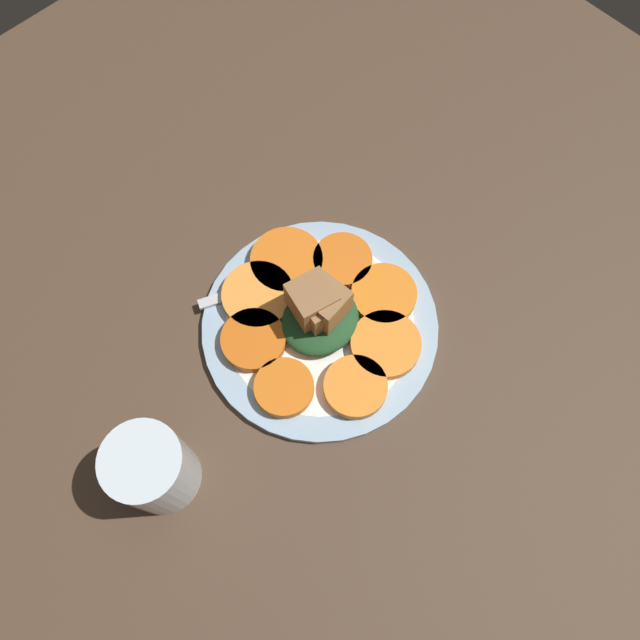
{
  "coord_description": "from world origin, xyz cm",
  "views": [
    {
      "loc": [
        17.17,
        17.94,
        64.69
      ],
      "look_at": [
        0.0,
        0.0,
        4.1
      ],
      "focal_mm": 35.0,
      "sensor_mm": 36.0,
      "label": 1
    }
  ],
  "objects": [
    {
      "name": "carrot_slice_0",
      "position": [
        2.39,
        7.67,
        3.75
      ],
      "size": [
        6.51,
        6.51,
        1.3
      ],
      "primitive_type": "cylinder",
      "color": "orange",
      "rests_on": "plate"
    },
    {
      "name": "fork",
      "position": [
        -1.21,
        -6.45,
        3.3
      ],
      "size": [
        18.2,
        9.3,
        0.4
      ],
      "rotation": [
        0.0,
        0.0,
        -0.42
      ],
      "color": "silver",
      "rests_on": "plate"
    },
    {
      "name": "carrot_slice_5",
      "position": [
        2.75,
        -6.77,
        3.75
      ],
      "size": [
        7.77,
        7.77,
        1.3
      ],
      "primitive_type": "cylinder",
      "color": "#F99539",
      "rests_on": "plate"
    },
    {
      "name": "center_pile",
      "position": [
        -0.1,
        -0.23,
        5.81
      ],
      "size": [
        8.59,
        7.73,
        6.34
      ],
      "color": "#1E4723",
      "rests_on": "plate"
    },
    {
      "name": "water_glass",
      "position": [
        22.02,
        0.86,
        6.77
      ],
      "size": [
        7.31,
        7.31,
        9.54
      ],
      "color": "silver",
      "rests_on": "table_slab"
    },
    {
      "name": "carrot_slice_6",
      "position": [
        6.48,
        -3.27,
        3.75
      ],
      "size": [
        6.8,
        6.8,
        1.3
      ],
      "primitive_type": "cylinder",
      "color": "orange",
      "rests_on": "plate"
    },
    {
      "name": "carrot_slice_2",
      "position": [
        -7.09,
        2.52,
        3.75
      ],
      "size": [
        7.05,
        7.05,
        1.3
      ],
      "primitive_type": "cylinder",
      "color": "orange",
      "rests_on": "plate"
    },
    {
      "name": "table_slab",
      "position": [
        0.0,
        0.0,
        1.0
      ],
      "size": [
        120.0,
        120.0,
        2.0
      ],
      "primitive_type": "cube",
      "color": "#4C3828",
      "rests_on": "ground"
    },
    {
      "name": "carrot_slice_1",
      "position": [
        -3.1,
        6.63,
        3.75
      ],
      "size": [
        7.36,
        7.36,
        1.3
      ],
      "primitive_type": "cylinder",
      "color": "orange",
      "rests_on": "plate"
    },
    {
      "name": "carrot_slice_3",
      "position": [
        -6.77,
        -3.49,
        3.75
      ],
      "size": [
        6.51,
        6.51,
        1.3
      ],
      "primitive_type": "cylinder",
      "color": "orange",
      "rests_on": "plate"
    },
    {
      "name": "plate",
      "position": [
        0.0,
        0.0,
        2.52
      ],
      "size": [
        25.3,
        25.3,
        1.05
      ],
      "color": "#99B7D1",
      "rests_on": "table_slab"
    },
    {
      "name": "carrot_slice_7",
      "position": [
        7.66,
        2.74,
        3.75
      ],
      "size": [
        6.11,
        6.11,
        1.3
      ],
      "primitive_type": "cylinder",
      "color": "orange",
      "rests_on": "plate"
    },
    {
      "name": "carrot_slice_4",
      "position": [
        -2.3,
        -7.7,
        3.75
      ],
      "size": [
        7.99,
        7.99,
        1.3
      ],
      "primitive_type": "cylinder",
      "color": "orange",
      "rests_on": "plate"
    }
  ]
}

